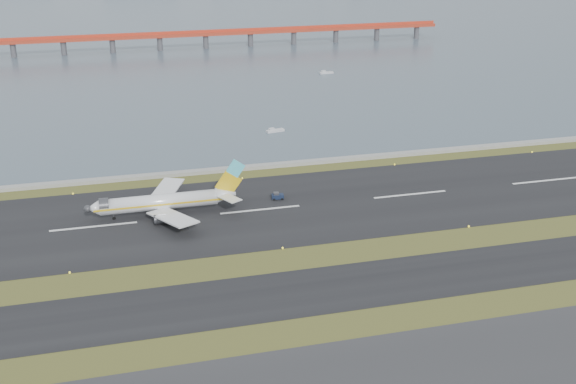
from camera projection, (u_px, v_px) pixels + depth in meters
name	position (u px, v px, depth m)	size (l,w,h in m)	color
ground	(291.00, 264.00, 151.39)	(1000.00, 1000.00, 0.00)	#414D1B
taxiway_strip	(307.00, 291.00, 140.59)	(1000.00, 18.00, 0.10)	black
runway_strip	(260.00, 210.00, 178.35)	(1000.00, 45.00, 0.10)	black
seawall	(237.00, 168.00, 205.15)	(1000.00, 2.50, 1.00)	gray
bay_water	(140.00, 2.00, 564.93)	(1400.00, 800.00, 1.30)	#445461
red_pier	(206.00, 34.00, 378.17)	(260.00, 5.00, 10.20)	#BA361F
airliner	(166.00, 202.00, 174.40)	(38.52, 32.89, 12.80)	white
pushback_tug	(277.00, 196.00, 184.45)	(3.19, 2.10, 1.93)	#131D34
workboat_near	(275.00, 131.00, 239.90)	(6.40, 3.23, 1.49)	silver
workboat_far	(326.00, 73.00, 323.37)	(6.29, 2.21, 1.51)	silver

